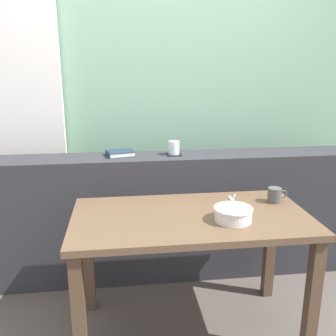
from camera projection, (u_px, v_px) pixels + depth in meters
The scene contains 11 objects.
ground at pixel (176, 321), 2.21m from camera, with size 8.00×8.00×0.00m, color #564C47.
outdoor_backdrop at pixel (157, 74), 2.88m from camera, with size 4.80×0.08×2.80m, color #84B293.
curtain_left_panel at pixel (23, 96), 2.70m from camera, with size 0.56×0.06×2.50m, color white.
dark_console_ledge at pixel (165, 216), 2.62m from camera, with size 2.80×0.29×0.88m, color #2D2D33.
breakfast_table at pixel (191, 234), 1.98m from camera, with size 1.24×0.65×0.71m.
coaster_square at pixel (174, 154), 2.51m from camera, with size 0.10×0.10×0.01m, color black.
juice_glass at pixel (174, 148), 2.50m from camera, with size 0.07×0.07×0.09m.
closed_book at pixel (120, 153), 2.49m from camera, with size 0.20×0.17×0.03m.
soup_bowl at pixel (233, 214), 1.87m from camera, with size 0.20×0.20×0.15m.
fork_utensil at pixel (233, 201), 2.14m from camera, with size 0.02×0.17×0.01m, color silver.
ceramic_mug at pixel (275, 195), 2.12m from camera, with size 0.11×0.08×0.08m.
Camera 1 is at (-0.29, -1.86, 1.48)m, focal length 39.80 mm.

